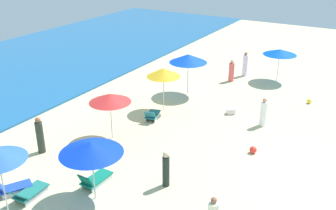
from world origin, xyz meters
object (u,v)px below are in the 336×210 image
at_px(lounge_chair_5_1, 13,187).
at_px(beachgoer_2, 166,169).
at_px(cooler_box_0, 231,111).
at_px(beachgoer_1, 263,113).
at_px(beachgoer_3, 245,65).
at_px(lounge_chair_1_0, 152,115).
at_px(umbrella_3, 188,58).
at_px(lounge_chair_5_0, 29,193).
at_px(beachgoer_0, 231,71).
at_px(umbrella_4, 110,98).
at_px(umbrella_1, 164,72).
at_px(lounge_chair_6_0, 95,179).
at_px(beachgoer_5, 40,136).
at_px(beach_ball_1, 253,150).
at_px(umbrella_6, 91,148).
at_px(beach_ball_2, 309,101).
at_px(umbrella_2, 280,52).

distance_m(lounge_chair_5_1, beachgoer_2, 5.89).
bearing_deg(cooler_box_0, beachgoer_1, 127.83).
bearing_deg(beachgoer_3, cooler_box_0, -139.85).
relative_size(lounge_chair_1_0, umbrella_3, 0.56).
distance_m(lounge_chair_5_0, beachgoer_0, 16.12).
relative_size(beachgoer_0, beachgoer_3, 0.87).
relative_size(lounge_chair_5_0, lounge_chair_5_1, 1.08).
bearing_deg(beachgoer_0, beachgoer_2, -157.48).
bearing_deg(beachgoer_0, umbrella_4, -178.26).
xyz_separation_m(umbrella_1, beachgoer_0, (6.47, -1.47, -1.55)).
height_order(lounge_chair_6_0, beachgoer_2, beachgoer_2).
distance_m(beachgoer_5, beach_ball_1, 9.63).
relative_size(umbrella_3, beachgoer_0, 1.71).
xyz_separation_m(umbrella_6, beachgoer_2, (2.06, -1.87, -1.42)).
bearing_deg(cooler_box_0, lounge_chair_1_0, 2.24).
bearing_deg(lounge_chair_6_0, beach_ball_2, -111.98).
xyz_separation_m(beachgoer_2, cooler_box_0, (7.68, 0.35, -0.59)).
xyz_separation_m(umbrella_1, beachgoer_3, (8.00, -1.87, -1.44)).
distance_m(umbrella_3, beachgoer_3, 5.62).
height_order(lounge_chair_5_1, beachgoer_2, beachgoer_2).
distance_m(lounge_chair_1_0, umbrella_2, 10.47).
bearing_deg(beach_ball_2, beachgoer_1, 161.08).
height_order(lounge_chair_1_0, lounge_chair_5_0, lounge_chair_1_0).
bearing_deg(beach_ball_2, lounge_chair_6_0, 156.68).
xyz_separation_m(lounge_chair_1_0, beach_ball_2, (6.49, -6.84, -0.10)).
bearing_deg(beach_ball_2, lounge_chair_5_0, 154.25).
height_order(umbrella_2, umbrella_3, umbrella_3).
xyz_separation_m(lounge_chair_6_0, beachgoer_1, (8.53, -4.05, 0.46)).
relative_size(lounge_chair_6_0, beachgoer_2, 0.95).
relative_size(lounge_chair_6_0, beach_ball_1, 4.35).
bearing_deg(lounge_chair_6_0, beachgoer_0, -88.93).
relative_size(umbrella_4, umbrella_6, 0.97).
xyz_separation_m(umbrella_3, lounge_chair_6_0, (-10.57, -1.41, -2.04)).
height_order(beachgoer_0, beachgoer_3, beachgoer_3).
bearing_deg(beachgoer_1, beachgoer_0, 13.54).
xyz_separation_m(lounge_chair_5_1, beachgoer_1, (10.53, -6.40, 0.45)).
distance_m(umbrella_3, beach_ball_2, 7.59).
relative_size(umbrella_6, beachgoer_0, 1.60).
xyz_separation_m(umbrella_4, beach_ball_2, (9.30, -7.37, -1.97)).
distance_m(beachgoer_0, beach_ball_2, 5.64).
bearing_deg(lounge_chair_5_0, beachgoer_5, -54.51).
xyz_separation_m(umbrella_1, lounge_chair_1_0, (-1.34, -0.09, -2.01)).
relative_size(lounge_chair_1_0, cooler_box_0, 3.16).
bearing_deg(umbrella_1, beachgoer_3, -13.15).
height_order(lounge_chair_5_0, lounge_chair_6_0, lounge_chair_6_0).
distance_m(lounge_chair_5_0, beachgoer_2, 5.22).
xyz_separation_m(beachgoer_0, beachgoer_5, (-13.33, 3.84, 0.14)).
xyz_separation_m(umbrella_6, cooler_box_0, (9.74, -1.52, -2.02)).
bearing_deg(beachgoer_5, cooler_box_0, 170.77).
relative_size(lounge_chair_6_0, beachgoer_0, 0.96).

